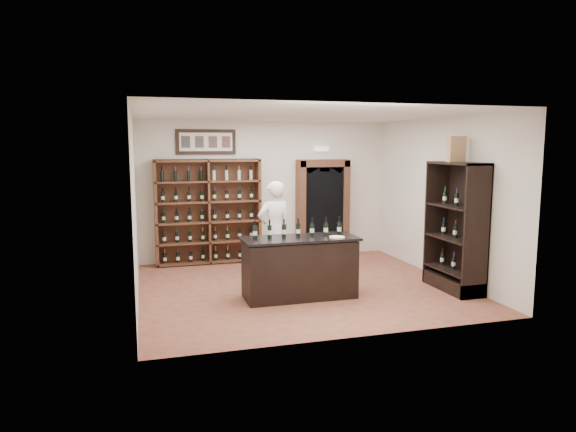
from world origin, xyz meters
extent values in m
plane|color=#9A5A3D|center=(0.00, 0.00, 0.00)|extent=(5.50, 5.50, 0.00)
plane|color=white|center=(0.00, 0.00, 3.00)|extent=(5.50, 5.50, 0.00)
cube|color=silver|center=(0.00, 2.50, 1.50)|extent=(5.50, 0.04, 3.00)
cube|color=silver|center=(-2.75, 0.00, 1.50)|extent=(0.04, 5.00, 3.00)
cube|color=silver|center=(2.75, 0.00, 1.50)|extent=(0.04, 5.00, 3.00)
cube|color=#562C1D|center=(-1.30, 2.47, 1.10)|extent=(2.20, 0.02, 2.20)
cube|color=#562C1D|center=(-2.37, 2.29, 1.10)|extent=(0.06, 0.38, 2.20)
cube|color=#562C1D|center=(-0.23, 2.29, 1.10)|extent=(0.06, 0.38, 2.20)
cube|color=#562C1D|center=(-1.30, 2.29, 1.10)|extent=(0.04, 0.38, 2.20)
cube|color=#562C1D|center=(-1.30, 2.29, 0.04)|extent=(2.18, 0.38, 0.04)
cube|color=#562C1D|center=(-1.30, 2.29, 0.46)|extent=(2.18, 0.38, 0.04)
cube|color=#562C1D|center=(-1.30, 2.29, 0.89)|extent=(2.18, 0.38, 0.03)
cube|color=#562C1D|center=(-1.30, 2.29, 1.31)|extent=(2.18, 0.38, 0.04)
cube|color=#562C1D|center=(-1.30, 2.29, 1.74)|extent=(2.18, 0.38, 0.04)
cube|color=#562C1D|center=(-1.30, 2.29, 2.16)|extent=(2.18, 0.38, 0.04)
cube|color=black|center=(-1.30, 2.47, 2.55)|extent=(1.25, 0.04, 0.52)
cube|color=black|center=(1.25, 2.34, 1.06)|extent=(0.97, 0.29, 2.05)
cube|color=#995A3B|center=(0.74, 2.32, 1.07)|extent=(0.14, 0.35, 2.15)
cube|color=#995A3B|center=(1.76, 2.32, 1.07)|extent=(0.14, 0.35, 2.15)
cube|color=#995A3B|center=(1.25, 2.32, 2.09)|extent=(1.15, 0.35, 0.16)
cube|color=white|center=(1.25, 2.42, 2.40)|extent=(0.30, 0.10, 0.10)
cube|color=black|center=(-0.20, -0.60, 0.47)|extent=(1.80, 0.70, 0.94)
cube|color=black|center=(-0.20, -0.60, 0.98)|extent=(1.88, 0.78, 0.04)
cylinder|color=black|center=(-0.92, -0.52, 1.10)|extent=(0.07, 0.07, 0.21)
cylinder|color=white|center=(-0.92, -0.52, 1.09)|extent=(0.07, 0.07, 0.07)
cylinder|color=black|center=(-0.92, -0.52, 1.25)|extent=(0.03, 0.03, 0.09)
cylinder|color=black|center=(-0.68, -0.52, 1.10)|extent=(0.07, 0.07, 0.21)
cylinder|color=white|center=(-0.68, -0.52, 1.09)|extent=(0.07, 0.07, 0.07)
cylinder|color=black|center=(-0.68, -0.52, 1.25)|extent=(0.03, 0.03, 0.09)
cylinder|color=black|center=(-0.44, -0.52, 1.10)|extent=(0.07, 0.07, 0.21)
cylinder|color=white|center=(-0.44, -0.52, 1.09)|extent=(0.07, 0.07, 0.07)
cylinder|color=black|center=(-0.44, -0.52, 1.25)|extent=(0.03, 0.03, 0.09)
cylinder|color=black|center=(-0.20, -0.52, 1.10)|extent=(0.07, 0.07, 0.21)
cylinder|color=white|center=(-0.20, -0.52, 1.09)|extent=(0.07, 0.07, 0.07)
cylinder|color=black|center=(-0.20, -0.52, 1.25)|extent=(0.03, 0.03, 0.09)
cylinder|color=black|center=(0.04, -0.52, 1.10)|extent=(0.07, 0.07, 0.21)
cylinder|color=white|center=(0.04, -0.52, 1.09)|extent=(0.07, 0.07, 0.07)
cylinder|color=black|center=(0.04, -0.52, 1.25)|extent=(0.03, 0.03, 0.09)
cylinder|color=black|center=(0.28, -0.52, 1.10)|extent=(0.07, 0.07, 0.21)
cylinder|color=white|center=(0.28, -0.52, 1.09)|extent=(0.07, 0.07, 0.07)
cylinder|color=black|center=(0.28, -0.52, 1.25)|extent=(0.03, 0.03, 0.09)
cylinder|color=black|center=(0.52, -0.52, 1.10)|extent=(0.07, 0.07, 0.21)
cylinder|color=white|center=(0.52, -0.52, 1.09)|extent=(0.07, 0.07, 0.07)
cylinder|color=black|center=(0.52, -0.52, 1.25)|extent=(0.03, 0.03, 0.09)
cube|color=black|center=(2.72, -0.90, 1.10)|extent=(0.02, 1.20, 2.20)
cube|color=black|center=(2.49, -1.48, 1.10)|extent=(0.48, 0.04, 2.20)
cube|color=black|center=(2.49, -0.32, 1.10)|extent=(0.48, 0.04, 2.20)
cube|color=black|center=(2.49, -0.90, 2.18)|extent=(0.48, 1.20, 0.04)
cube|color=black|center=(2.49, -0.90, 0.12)|extent=(0.48, 1.20, 0.24)
cube|color=black|center=(2.49, -0.90, 0.35)|extent=(0.48, 1.16, 0.03)
cube|color=black|center=(2.49, -0.90, 0.90)|extent=(0.48, 1.16, 0.03)
cube|color=black|center=(2.49, -0.90, 1.45)|extent=(0.48, 1.16, 0.03)
imported|color=white|center=(-0.29, 0.74, 0.91)|extent=(0.75, 0.59, 1.83)
cylinder|color=white|center=(0.37, -0.81, 1.01)|extent=(0.25, 0.25, 0.02)
cube|color=tan|center=(2.48, -0.84, 2.42)|extent=(0.31, 0.13, 0.43)
camera|label=1|loc=(-2.64, -8.40, 2.47)|focal=32.00mm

